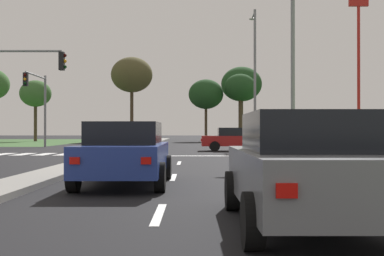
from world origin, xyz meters
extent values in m
plane|color=black|center=(0.00, 30.00, 0.00)|extent=(200.00, 200.00, 0.00)
cube|color=#2D4C28|center=(25.50, 54.50, 0.00)|extent=(35.00, 35.00, 0.01)
cube|color=gray|center=(0.00, 11.00, 0.07)|extent=(1.20, 22.00, 0.14)
cube|color=gray|center=(0.00, 55.00, 0.07)|extent=(1.20, 36.00, 0.14)
cube|color=silver|center=(3.50, 5.47, 0.01)|extent=(0.14, 2.00, 0.01)
cube|color=silver|center=(3.50, 11.47, 0.01)|extent=(0.14, 2.00, 0.01)
cube|color=silver|center=(3.50, 17.47, 0.01)|extent=(0.14, 2.00, 0.01)
cube|color=silver|center=(6.85, 12.00, 0.01)|extent=(0.14, 24.00, 0.01)
cube|color=silver|center=(3.80, 23.00, 0.01)|extent=(6.40, 0.50, 0.01)
cube|color=silver|center=(-6.40, 24.80, 0.01)|extent=(0.70, 2.80, 0.01)
cube|color=silver|center=(-5.25, 24.80, 0.01)|extent=(0.70, 2.80, 0.01)
cube|color=silver|center=(-4.10, 24.80, 0.01)|extent=(0.70, 2.80, 0.01)
cube|color=silver|center=(-2.95, 24.80, 0.01)|extent=(0.70, 2.80, 0.01)
cube|color=silver|center=(-1.80, 24.80, 0.01)|extent=(0.70, 2.80, 0.01)
cube|color=#A31919|center=(6.88, 29.34, 0.64)|extent=(4.49, 1.73, 0.65)
cube|color=black|center=(6.73, 29.34, 1.23)|extent=(2.07, 1.53, 0.52)
cube|color=red|center=(4.61, 30.00, 0.71)|extent=(0.04, 0.20, 0.14)
cube|color=red|center=(4.61, 28.68, 0.71)|extent=(0.04, 0.20, 0.14)
cylinder|color=black|center=(8.31, 30.21, 0.32)|extent=(0.64, 0.22, 0.64)
cylinder|color=black|center=(8.31, 28.47, 0.32)|extent=(0.64, 0.22, 0.64)
cylinder|color=black|center=(5.44, 30.21, 0.32)|extent=(0.64, 0.22, 0.64)
cylinder|color=black|center=(5.44, 28.47, 0.32)|extent=(0.64, 0.22, 0.64)
cube|color=slate|center=(5.59, 4.51, 0.67)|extent=(1.83, 4.21, 0.71)
cube|color=black|center=(5.59, 4.36, 1.29)|extent=(1.61, 1.94, 0.52)
cube|color=red|center=(4.90, 2.39, 0.75)|extent=(0.20, 0.04, 0.14)
cylinder|color=black|center=(4.68, 5.86, 0.32)|extent=(0.22, 0.64, 0.64)
cylinder|color=black|center=(6.51, 5.86, 0.32)|extent=(0.22, 0.64, 0.64)
cylinder|color=black|center=(4.68, 3.16, 0.32)|extent=(0.22, 0.64, 0.64)
cube|color=#BCAD8E|center=(-2.32, 58.85, 0.67)|extent=(1.84, 4.39, 0.69)
cube|color=black|center=(-2.32, 59.00, 1.27)|extent=(1.62, 2.02, 0.52)
cube|color=red|center=(-1.62, 61.07, 0.74)|extent=(0.20, 0.04, 0.14)
cube|color=red|center=(-3.02, 61.07, 0.74)|extent=(0.20, 0.04, 0.14)
cylinder|color=black|center=(-1.40, 57.44, 0.32)|extent=(0.22, 0.64, 0.64)
cylinder|color=black|center=(-3.24, 57.44, 0.32)|extent=(0.22, 0.64, 0.64)
cylinder|color=black|center=(-1.40, 60.26, 0.32)|extent=(0.22, 0.64, 0.64)
cylinder|color=black|center=(-3.24, 60.26, 0.32)|extent=(0.22, 0.64, 0.64)
cube|color=navy|center=(2.43, 9.57, 0.65)|extent=(1.82, 4.39, 0.67)
cube|color=black|center=(2.43, 9.42, 1.25)|extent=(1.61, 2.02, 0.52)
cube|color=red|center=(1.74, 7.35, 0.72)|extent=(0.20, 0.04, 0.14)
cube|color=red|center=(3.12, 7.35, 0.72)|extent=(0.20, 0.04, 0.14)
cylinder|color=black|center=(1.52, 10.97, 0.32)|extent=(0.22, 0.64, 0.64)
cylinder|color=black|center=(3.34, 10.97, 0.32)|extent=(0.22, 0.64, 0.64)
cylinder|color=black|center=(1.52, 8.16, 0.32)|extent=(0.22, 0.64, 0.64)
cylinder|color=black|center=(3.34, 8.16, 0.32)|extent=(0.22, 0.64, 0.64)
cylinder|color=gray|center=(-7.60, 36.60, 2.83)|extent=(0.18, 0.18, 5.66)
cylinder|color=gray|center=(-7.60, 34.32, 5.41)|extent=(0.12, 4.56, 0.12)
cube|color=black|center=(-7.60, 32.04, 4.88)|extent=(0.32, 0.26, 0.95)
sphere|color=#360503|center=(-7.60, 31.88, 5.18)|extent=(0.20, 0.20, 0.20)
sphere|color=orange|center=(-7.60, 31.88, 4.88)|extent=(0.20, 0.20, 0.20)
sphere|color=black|center=(-7.60, 31.88, 4.58)|extent=(0.20, 0.20, 0.20)
cylinder|color=gray|center=(-5.19, 23.40, 5.45)|extent=(4.82, 0.12, 0.12)
cube|color=black|center=(-2.78, 23.40, 4.93)|extent=(0.26, 0.32, 0.95)
sphere|color=#360503|center=(-2.62, 23.40, 5.23)|extent=(0.20, 0.20, 0.20)
sphere|color=orange|center=(-2.62, 23.40, 4.93)|extent=(0.20, 0.20, 0.20)
sphere|color=black|center=(-2.62, 23.40, 4.63)|extent=(0.20, 0.20, 0.20)
cylinder|color=gray|center=(8.89, 21.53, 5.23)|extent=(0.20, 0.20, 10.47)
cylinder|color=gray|center=(8.89, 35.80, 5.35)|extent=(0.20, 0.20, 10.70)
cylinder|color=gray|center=(8.95, 36.99, 10.60)|extent=(0.21, 2.37, 0.10)
ellipsoid|color=#B2B2A8|center=(9.00, 38.17, 10.50)|extent=(0.56, 0.28, 0.20)
cylinder|color=#232833|center=(0.12, 38.00, 0.54)|extent=(0.16, 0.16, 0.79)
cylinder|color=#335184|center=(0.12, 38.00, 1.35)|extent=(0.34, 0.34, 0.83)
sphere|color=tan|center=(0.12, 38.00, 1.88)|extent=(0.23, 0.23, 0.23)
cylinder|color=red|center=(19.57, 43.56, 6.46)|extent=(0.28, 0.28, 12.91)
cylinder|color=#423323|center=(-15.02, 57.46, 2.38)|extent=(0.39, 0.39, 4.77)
ellipsoid|color=#38602D|center=(-15.02, 57.46, 5.81)|extent=(3.78, 3.78, 3.21)
cylinder|color=#423323|center=(-3.31, 57.47, 3.36)|extent=(0.41, 0.41, 6.71)
ellipsoid|color=#4C4728|center=(-3.31, 57.47, 8.10)|extent=(5.04, 5.04, 4.28)
cylinder|color=#423323|center=(5.72, 57.66, 2.29)|extent=(0.33, 0.33, 4.58)
ellipsoid|color=#1E421E|center=(5.72, 57.66, 5.75)|extent=(4.24, 4.24, 3.61)
cylinder|color=#423323|center=(10.51, 62.10, 2.97)|extent=(0.43, 0.43, 5.94)
ellipsoid|color=#1E421E|center=(10.51, 62.10, 7.40)|extent=(5.33, 5.33, 4.53)
cylinder|color=#423323|center=(9.80, 56.67, 2.73)|extent=(0.41, 0.41, 5.46)
ellipsoid|color=#1E421E|center=(9.80, 56.67, 6.50)|extent=(3.79, 3.79, 3.22)
camera|label=1|loc=(4.02, -2.18, 1.30)|focal=45.97mm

